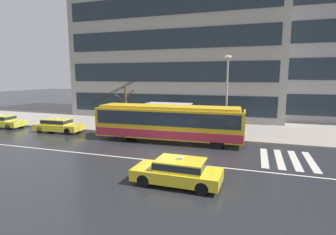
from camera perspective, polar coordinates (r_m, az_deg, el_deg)
The scene contains 19 objects.
ground_plane at distance 17.82m, azimuth -1.16°, elevation -8.12°, with size 160.00×160.00×0.00m, color #25262A.
sidewalk_slab at distance 27.46m, azimuth 5.97°, elevation -2.01°, with size 80.00×10.00×0.14m, color gray.
crosswalk_stripe_edge_near at distance 18.48m, azimuth 19.94°, elevation -8.02°, with size 0.44×4.40×0.01m, color beige.
crosswalk_stripe_inner_a at distance 18.54m, azimuth 22.75°, elevation -8.13°, with size 0.44×4.40×0.01m, color beige.
crosswalk_stripe_center at distance 18.64m, azimuth 25.53°, elevation -8.21°, with size 0.44×4.40×0.01m, color beige.
crosswalk_stripe_inner_b at distance 18.79m, azimuth 28.28°, elevation -8.28°, with size 0.44×4.40×0.01m, color beige.
lane_centre_line at distance 16.74m, azimuth -2.54°, elevation -9.23°, with size 72.00×0.14×0.01m, color silver.
trolleybus at distance 21.10m, azimuth 0.16°, elevation -1.00°, with size 12.71×2.85×5.13m.
taxi_queued_behind_bus at distance 26.93m, azimuth -22.50°, elevation -1.48°, with size 4.54×2.02×1.39m.
taxi_far_behind at distance 32.00m, azimuth -32.05°, elevation -0.63°, with size 4.63×2.03×1.39m.
taxi_oncoming_near at distance 13.02m, azimuth 2.21°, elevation -11.32°, with size 4.26×1.91×1.39m.
bus_shelter at distance 24.56m, azimuth 0.33°, elevation 1.60°, with size 4.09×1.77×2.63m.
pedestrian_at_shelter at distance 24.80m, azimuth 5.38°, elevation 0.66°, with size 0.99×0.99×1.96m.
pedestrian_approaching_curb at distance 23.57m, azimuth 1.32°, elevation -1.20°, with size 0.47×0.47×1.63m.
pedestrian_walking_past at distance 26.46m, azimuth -4.40°, elevation -0.10°, with size 0.49×0.49×1.66m.
pedestrian_waiting_by_pole at distance 23.45m, azimuth 6.39°, elevation 0.21°, with size 1.32×1.32×2.00m.
street_lamp at distance 22.08m, azimuth 12.52°, elevation 5.76°, with size 0.60×0.32×6.70m.
street_tree_bare at distance 27.56m, azimuth -9.06°, elevation 2.75°, with size 2.32×1.09×4.05m.
office_tower_corner_left at distance 37.33m, azimuth 2.53°, elevation 18.16°, with size 26.34×12.53×22.56m.
Camera 1 is at (5.66, -16.09, 5.16)m, focal length 28.45 mm.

